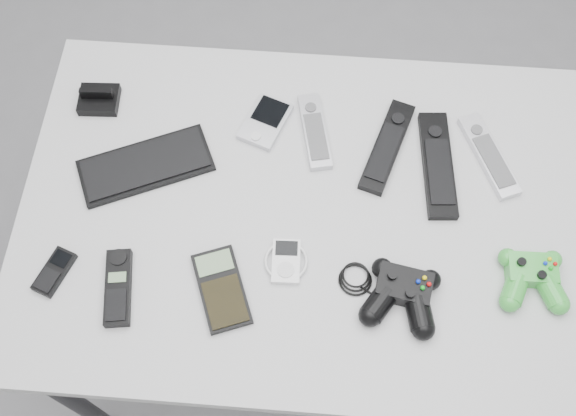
# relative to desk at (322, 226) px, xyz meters

# --- Properties ---
(floor) EXTENTS (3.50, 3.50, 0.00)m
(floor) POSITION_rel_desk_xyz_m (-0.09, -0.01, -0.71)
(floor) COLOR slate
(floor) RESTS_ON ground
(desk) EXTENTS (1.16, 0.75, 0.78)m
(desk) POSITION_rel_desk_xyz_m (0.00, 0.00, 0.00)
(desk) COLOR #A8A8AB
(desk) RESTS_ON floor
(pda_keyboard) EXTENTS (0.28, 0.20, 0.02)m
(pda_keyboard) POSITION_rel_desk_xyz_m (-0.35, 0.07, 0.08)
(pda_keyboard) COLOR black
(pda_keyboard) RESTS_ON desk
(dock_bracket) EXTENTS (0.08, 0.07, 0.04)m
(dock_bracket) POSITION_rel_desk_xyz_m (-0.48, 0.21, 0.09)
(dock_bracket) COLOR black
(dock_bracket) RESTS_ON desk
(pda) EXTENTS (0.11, 0.13, 0.02)m
(pda) POSITION_rel_desk_xyz_m (-0.13, 0.19, 0.08)
(pda) COLOR #B3B3BB
(pda) RESTS_ON desk
(remote_silver_a) EXTENTS (0.08, 0.18, 0.02)m
(remote_silver_a) POSITION_rel_desk_xyz_m (-0.03, 0.17, 0.08)
(remote_silver_a) COLOR #B3B3BB
(remote_silver_a) RESTS_ON desk
(remote_black_a) EXTENTS (0.11, 0.22, 0.02)m
(remote_black_a) POSITION_rel_desk_xyz_m (0.12, 0.15, 0.08)
(remote_black_a) COLOR black
(remote_black_a) RESTS_ON desk
(remote_black_b) EXTENTS (0.07, 0.24, 0.02)m
(remote_black_b) POSITION_rel_desk_xyz_m (0.22, 0.11, 0.08)
(remote_black_b) COLOR black
(remote_black_b) RESTS_ON desk
(remote_silver_b) EXTENTS (0.12, 0.19, 0.02)m
(remote_silver_b) POSITION_rel_desk_xyz_m (0.32, 0.14, 0.08)
(remote_silver_b) COLOR silver
(remote_silver_b) RESTS_ON desk
(mobile_phone) EXTENTS (0.07, 0.10, 0.02)m
(mobile_phone) POSITION_rel_desk_xyz_m (-0.48, -0.16, 0.08)
(mobile_phone) COLOR black
(mobile_phone) RESTS_ON desk
(cordless_handset) EXTENTS (0.06, 0.15, 0.02)m
(cordless_handset) POSITION_rel_desk_xyz_m (-0.36, -0.19, 0.08)
(cordless_handset) COLOR black
(cordless_handset) RESTS_ON desk
(calculator) EXTENTS (0.13, 0.17, 0.02)m
(calculator) POSITION_rel_desk_xyz_m (-0.17, -0.17, 0.08)
(calculator) COLOR black
(calculator) RESTS_ON desk
(mp3_player) EXTENTS (0.08, 0.09, 0.02)m
(mp3_player) POSITION_rel_desk_xyz_m (-0.06, -0.11, 0.08)
(mp3_player) COLOR silver
(mp3_player) RESTS_ON desk
(controller_black) EXTENTS (0.25, 0.18, 0.05)m
(controller_black) POSITION_rel_desk_xyz_m (0.15, -0.16, 0.09)
(controller_black) COLOR black
(controller_black) RESTS_ON desk
(controller_green) EXTENTS (0.13, 0.13, 0.04)m
(controller_green) POSITION_rel_desk_xyz_m (0.38, -0.11, 0.09)
(controller_green) COLOR #278F2F
(controller_green) RESTS_ON desk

